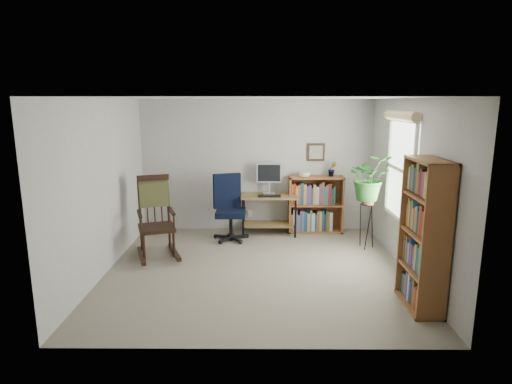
{
  "coord_description": "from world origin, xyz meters",
  "views": [
    {
      "loc": [
        0.04,
        -5.74,
        2.36
      ],
      "look_at": [
        0.0,
        0.4,
        1.05
      ],
      "focal_mm": 30.0,
      "sensor_mm": 36.0,
      "label": 1
    }
  ],
  "objects_px": {
    "desk": "(269,214)",
    "rocking_chair": "(156,217)",
    "low_bookshelf": "(316,204)",
    "tall_bookshelf": "(424,235)",
    "office_chair": "(231,208)"
  },
  "relations": [
    {
      "from": "desk",
      "to": "rocking_chair",
      "type": "height_order",
      "value": "rocking_chair"
    },
    {
      "from": "office_chair",
      "to": "rocking_chair",
      "type": "distance_m",
      "value": 1.36
    },
    {
      "from": "office_chair",
      "to": "rocking_chair",
      "type": "relative_size",
      "value": 0.9
    },
    {
      "from": "office_chair",
      "to": "tall_bookshelf",
      "type": "height_order",
      "value": "tall_bookshelf"
    },
    {
      "from": "low_bookshelf",
      "to": "tall_bookshelf",
      "type": "relative_size",
      "value": 0.59
    },
    {
      "from": "desk",
      "to": "rocking_chair",
      "type": "distance_m",
      "value": 2.13
    },
    {
      "from": "rocking_chair",
      "to": "office_chair",
      "type": "bearing_deg",
      "value": 17.98
    },
    {
      "from": "rocking_chair",
      "to": "low_bookshelf",
      "type": "height_order",
      "value": "rocking_chair"
    },
    {
      "from": "rocking_chair",
      "to": "low_bookshelf",
      "type": "bearing_deg",
      "value": 7.38
    },
    {
      "from": "rocking_chair",
      "to": "low_bookshelf",
      "type": "xyz_separation_m",
      "value": [
        2.6,
        1.3,
        -0.12
      ]
    },
    {
      "from": "rocking_chair",
      "to": "tall_bookshelf",
      "type": "distance_m",
      "value": 3.81
    },
    {
      "from": "desk",
      "to": "rocking_chair",
      "type": "xyz_separation_m",
      "value": [
        -1.75,
        -1.18,
        0.28
      ]
    },
    {
      "from": "desk",
      "to": "tall_bookshelf",
      "type": "bearing_deg",
      "value": -58.72
    },
    {
      "from": "desk",
      "to": "low_bookshelf",
      "type": "xyz_separation_m",
      "value": [
        0.85,
        0.12,
        0.16
      ]
    },
    {
      "from": "office_chair",
      "to": "low_bookshelf",
      "type": "height_order",
      "value": "office_chair"
    }
  ]
}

